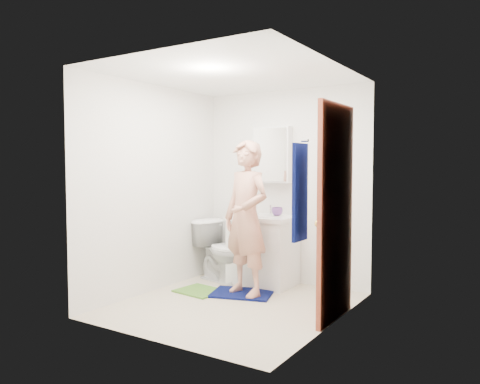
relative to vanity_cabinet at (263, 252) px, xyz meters
The scene contains 22 objects.
floor 1.01m from the vanity_cabinet, 80.69° to the right, with size 2.20×2.40×0.02m, color beige.
ceiling 2.21m from the vanity_cabinet, 80.69° to the right, with size 2.20×2.40×0.02m, color white.
wall_back 0.87m from the vanity_cabinet, 63.05° to the left, with size 2.20×0.02×2.40m, color white.
wall_front 2.28m from the vanity_cabinet, 85.96° to the right, with size 2.20×0.02×2.40m, color white.
wall_left 1.55m from the vanity_cabinet, 136.37° to the right, with size 0.02×2.40×2.40m, color white.
wall_right 1.75m from the vanity_cabinet, 35.99° to the right, with size 0.02×2.40×2.40m, color white.
vanity_cabinet is the anchor object (origin of this frame).
countertop 0.43m from the vanity_cabinet, ahead, with size 0.79×0.59×0.05m, color white.
sink_basin 0.44m from the vanity_cabinet, ahead, with size 0.40×0.40×0.03m, color white.
faucet 0.54m from the vanity_cabinet, 90.00° to the left, with size 0.03×0.03×0.12m, color silver.
medicine_cabinet 1.22m from the vanity_cabinet, 90.00° to the left, with size 0.50×0.12×0.70m, color white.
mirror_panel 1.21m from the vanity_cabinet, 90.00° to the left, with size 0.46×0.01×0.66m, color white.
door 1.57m from the vanity_cabinet, 32.20° to the right, with size 0.05×0.80×2.05m, color #A6482D.
door_knob 1.69m from the vanity_cabinet, 42.72° to the right, with size 0.07×0.07×0.07m, color gold.
towel 2.08m from the vanity_cabinet, 51.53° to the right, with size 0.03×0.24×0.80m, color #070F48.
towel_hook 2.30m from the vanity_cabinet, 50.60° to the right, with size 0.02×0.02×0.06m, color silver.
toilet 0.54m from the vanity_cabinet, 167.63° to the right, with size 0.43×0.75×0.77m, color white.
bath_mat 0.65m from the vanity_cabinet, 88.01° to the right, with size 0.67×0.48×0.02m, color #070F48.
green_rug 0.92m from the vanity_cabinet, 123.28° to the right, with size 0.51×0.43×0.02m, color #528D2F.
soap_dispenser 0.61m from the vanity_cabinet, behind, with size 0.09×0.09×0.19m, color tan.
toothbrush_cup 0.53m from the vanity_cabinet, 29.30° to the left, with size 0.13×0.13×0.11m, color #6B408D.
man 0.73m from the vanity_cabinet, 80.84° to the right, with size 0.63×0.41×1.73m, color tan.
Camera 1 is at (2.65, -4.05, 1.48)m, focal length 35.00 mm.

